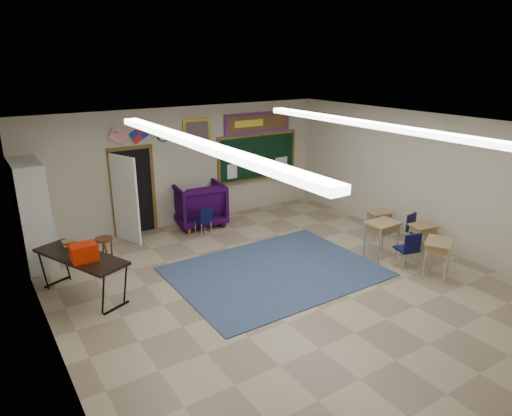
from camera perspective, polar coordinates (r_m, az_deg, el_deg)
floor at (r=8.68m, az=4.42°, el=-10.23°), size 9.00×9.00×0.00m
back_wall at (r=11.80m, az=-8.85°, el=5.17°), size 8.00×0.04×3.00m
left_wall at (r=6.59m, az=-24.27°, el=-7.03°), size 0.04×9.00×3.00m
right_wall at (r=10.90m, az=21.57°, el=3.00°), size 0.04×9.00×3.00m
ceiling at (r=7.71m, az=4.97°, el=9.76°), size 8.00×9.00×0.04m
area_rug at (r=9.35m, az=2.39°, el=-7.92°), size 4.00×3.00×0.02m
fluorescent_strips at (r=7.72m, az=4.96°, el=9.32°), size 3.86×6.00×0.10m
doorway at (r=11.26m, az=-15.37°, el=1.76°), size 1.10×0.89×2.16m
chalkboard at (r=12.82m, az=0.23°, el=6.26°), size 2.55×0.14×1.30m
bulletin_board at (r=12.65m, az=0.23°, el=10.64°), size 2.10×0.05×0.55m
framed_art_print at (r=11.76m, az=-7.42°, el=9.41°), size 0.75×0.05×0.65m
wall_clock at (r=11.40m, az=-11.53°, el=8.92°), size 0.32×0.05×0.32m
wall_flags at (r=11.07m, az=-15.63°, el=9.03°), size 1.16×0.06×0.70m
storage_cabinet at (r=10.35m, az=-26.13°, el=-0.71°), size 0.59×1.25×2.20m
wingback_armchair at (r=11.81m, az=-7.19°, el=0.52°), size 1.34×1.37×1.12m
student_chair_reading at (r=11.15m, az=-6.65°, el=-1.60°), size 0.41×0.41×0.73m
student_chair_desk_a at (r=9.81m, az=18.26°, el=-5.00°), size 0.51×0.51×0.82m
student_chair_desk_b at (r=10.91m, az=19.47°, el=-2.86°), size 0.45×0.45×0.79m
student_desk_front_left at (r=10.15m, az=15.43°, el=-3.64°), size 0.69×0.53×0.82m
student_desk_front_right at (r=11.32m, az=15.11°, el=-1.83°), size 0.60×0.49×0.65m
student_desk_back_left at (r=9.64m, az=21.72°, el=-5.72°), size 0.79×0.72×0.77m
student_desk_back_right at (r=10.69m, az=20.08°, el=-3.48°), size 0.64×0.53×0.67m
folding_table at (r=8.85m, az=-20.85°, el=-7.70°), size 1.34×2.03×1.10m
wooden_stool at (r=9.95m, az=-18.34°, el=-5.20°), size 0.36×0.36×0.63m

